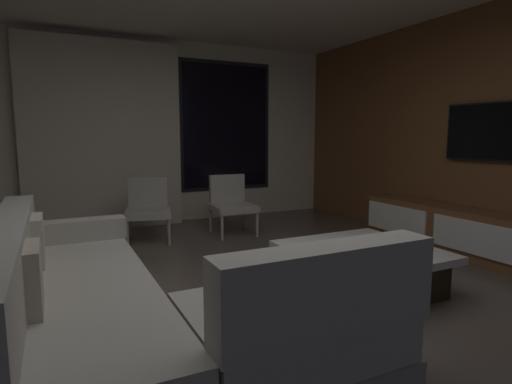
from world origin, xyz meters
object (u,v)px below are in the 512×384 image
object	(u,v)px
coffee_table	(361,268)
accent_chair_near_window	(231,201)
sectional_couch	(127,312)
media_console	(491,239)
accent_chair_by_curtain	(148,206)
book_stack_on_coffee_table	(381,247)
mounted_tv	(492,132)

from	to	relation	value
coffee_table	accent_chair_near_window	bearing A→B (deg)	94.46
sectional_couch	coffee_table	distance (m)	2.00
accent_chair_near_window	media_console	bearing A→B (deg)	-52.52
accent_chair_by_curtain	book_stack_on_coffee_table	bearing A→B (deg)	-64.04
accent_chair_by_curtain	media_console	xyz separation A→B (m)	(2.94, -2.54, -0.18)
mounted_tv	accent_chair_by_curtain	bearing A→B (deg)	143.09
sectional_couch	accent_chair_by_curtain	bearing A→B (deg)	75.83
accent_chair_by_curtain	media_console	bearing A→B (deg)	-40.86
coffee_table	mounted_tv	world-z (taller)	mounted_tv
mounted_tv	coffee_table	bearing A→B (deg)	-174.45
accent_chair_near_window	mounted_tv	distance (m)	3.16
sectional_couch	mounted_tv	world-z (taller)	mounted_tv
coffee_table	accent_chair_by_curtain	world-z (taller)	accent_chair_by_curtain
sectional_couch	book_stack_on_coffee_table	size ratio (longest dim) A/B	9.67
media_console	accent_chair_near_window	bearing A→B (deg)	127.48
media_console	coffee_table	bearing A→B (deg)	179.38
accent_chair_by_curtain	accent_chair_near_window	bearing A→B (deg)	-6.07
sectional_couch	book_stack_on_coffee_table	xyz separation A→B (m)	(2.02, 0.11, 0.11)
accent_chair_near_window	accent_chair_by_curtain	distance (m)	1.08
book_stack_on_coffee_table	media_console	bearing A→B (deg)	5.49
book_stack_on_coffee_table	accent_chair_near_window	world-z (taller)	accent_chair_near_window
media_console	accent_chair_by_curtain	bearing A→B (deg)	139.14
sectional_couch	accent_chair_near_window	bearing A→B (deg)	56.46
coffee_table	accent_chair_by_curtain	bearing A→B (deg)	116.63
sectional_couch	accent_chair_near_window	world-z (taller)	sectional_couch
sectional_couch	media_console	distance (m)	3.66
accent_chair_by_curtain	mounted_tv	size ratio (longest dim) A/B	0.73
coffee_table	accent_chair_by_curtain	xyz separation A→B (m)	(-1.27, 2.52, 0.25)
coffee_table	accent_chair_by_curtain	distance (m)	2.83
book_stack_on_coffee_table	accent_chair_by_curtain	bearing A→B (deg)	115.96
accent_chair_by_curtain	mounted_tv	xyz separation A→B (m)	(3.12, -2.34, 0.92)
book_stack_on_coffee_table	accent_chair_near_window	xyz separation A→B (m)	(-0.24, 2.58, 0.03)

